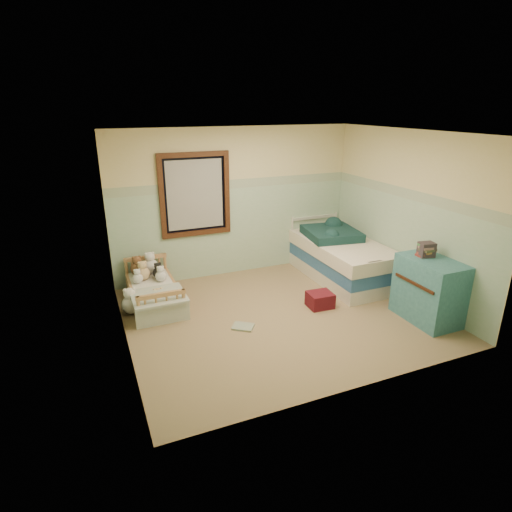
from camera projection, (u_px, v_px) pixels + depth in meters
name	position (u px, v px, depth m)	size (l,w,h in m)	color
floor	(280.00, 315.00, 6.02)	(4.20, 3.60, 0.02)	#927B53
ceiling	(284.00, 132.00, 5.16)	(4.20, 3.60, 0.02)	white
wall_back	(235.00, 203.00, 7.15)	(4.20, 0.04, 2.50)	#D1C488
wall_front	(364.00, 280.00, 4.03)	(4.20, 0.04, 2.50)	#D1C488
wall_left	(117.00, 251.00, 4.83)	(0.04, 3.60, 2.50)	#D1C488
wall_right	(407.00, 215.00, 6.35)	(0.04, 3.60, 2.50)	#D1C488
wainscot_mint	(236.00, 231.00, 7.31)	(4.20, 0.01, 1.50)	#91B695
border_strip	(235.00, 184.00, 7.03)	(4.20, 0.01, 0.15)	#537458
window_frame	(195.00, 195.00, 6.79)	(1.16, 0.06, 1.36)	black
window_blinds	(195.00, 195.00, 6.80)	(0.92, 0.01, 1.12)	#B9B9B4
toddler_bed_frame	(155.00, 298.00, 6.32)	(0.67, 1.34, 0.17)	#B2753E
toddler_mattress	(154.00, 289.00, 6.27)	(0.61, 1.28, 0.12)	silver
patchwork_quilt	(159.00, 296.00, 5.89)	(0.73, 0.67, 0.03)	#7AA0C9
plush_bed_brown	(138.00, 269.00, 6.59)	(0.22, 0.22, 0.22)	brown
plush_bed_white	(150.00, 266.00, 6.66)	(0.24, 0.24, 0.24)	silver
plush_bed_tan	(143.00, 274.00, 6.42)	(0.21, 0.21, 0.21)	#DDB986
plush_bed_dark	(158.00, 273.00, 6.51)	(0.17, 0.17, 0.17)	black
plush_floor_cream	(131.00, 305.00, 6.01)	(0.27, 0.27, 0.27)	white
plush_floor_tan	(159.00, 302.00, 6.14)	(0.23, 0.23, 0.23)	#DDB986
twin_bed_frame	(341.00, 272.00, 7.24)	(0.99, 1.98, 0.22)	silver
twin_boxspring	(342.00, 260.00, 7.16)	(0.99, 1.98, 0.22)	navy
twin_mattress	(343.00, 248.00, 7.09)	(1.03, 2.02, 0.22)	white
teal_blanket	(331.00, 233.00, 7.27)	(0.84, 0.89, 0.14)	#0B2B29
dresser	(429.00, 290.00, 5.75)	(0.55, 0.88, 0.88)	#2C6372
book_stack	(426.00, 250.00, 5.69)	(0.20, 0.16, 0.20)	#482B26
red_pillow	(320.00, 300.00, 6.22)	(0.35, 0.31, 0.22)	maroon
floor_book	(243.00, 327.00, 5.67)	(0.28, 0.21, 0.03)	gold
extra_plush_0	(140.00, 273.00, 6.47)	(0.18, 0.18, 0.18)	brown
extra_plush_1	(161.00, 276.00, 6.38)	(0.17, 0.17, 0.17)	silver
extra_plush_2	(138.00, 278.00, 6.31)	(0.16, 0.16, 0.16)	silver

